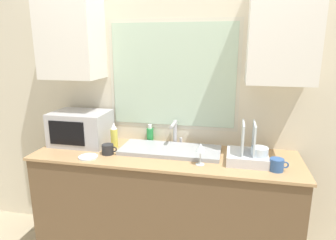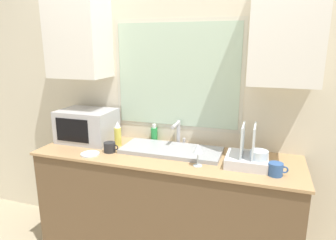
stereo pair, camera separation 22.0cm
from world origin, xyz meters
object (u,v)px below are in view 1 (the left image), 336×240
(faucet, at_px, (175,131))
(mug_near_sink, at_px, (108,149))
(microwave, at_px, (81,128))
(spray_bottle, at_px, (114,135))
(soap_bottle, at_px, (150,135))
(wine_glass, at_px, (200,148))
(dish_rack, at_px, (249,154))

(faucet, height_order, mug_near_sink, faucet)
(microwave, bearing_deg, spray_bottle, -5.08)
(soap_bottle, bearing_deg, microwave, -163.45)
(microwave, relative_size, mug_near_sink, 3.84)
(spray_bottle, bearing_deg, mug_near_sink, -85.55)
(soap_bottle, distance_m, mug_near_sink, 0.43)
(faucet, height_order, wine_glass, faucet)
(faucet, relative_size, mug_near_sink, 1.72)
(microwave, xyz_separation_m, spray_bottle, (0.31, -0.03, -0.04))
(microwave, bearing_deg, mug_near_sink, -30.71)
(faucet, distance_m, soap_bottle, 0.24)
(faucet, distance_m, wine_glass, 0.45)
(dish_rack, xyz_separation_m, soap_bottle, (-0.81, 0.29, 0.00))
(wine_glass, bearing_deg, soap_bottle, 139.44)
(spray_bottle, xyz_separation_m, mug_near_sink, (0.01, -0.16, -0.06))
(faucet, distance_m, microwave, 0.79)
(mug_near_sink, bearing_deg, faucet, 34.47)
(microwave, xyz_separation_m, soap_bottle, (0.56, 0.17, -0.07))
(wine_glass, bearing_deg, spray_bottle, 163.40)
(faucet, bearing_deg, microwave, -170.74)
(mug_near_sink, relative_size, wine_glass, 0.75)
(microwave, bearing_deg, dish_rack, -5.32)
(spray_bottle, relative_size, mug_near_sink, 1.73)
(dish_rack, relative_size, wine_glass, 1.80)
(dish_rack, distance_m, spray_bottle, 1.07)
(soap_bottle, relative_size, wine_glass, 0.97)
(wine_glass, bearing_deg, mug_near_sink, 175.65)
(soap_bottle, height_order, wine_glass, wine_glass)
(spray_bottle, distance_m, soap_bottle, 0.32)
(faucet, bearing_deg, soap_bottle, 170.53)
(faucet, relative_size, wine_glass, 1.29)
(microwave, height_order, wine_glass, microwave)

